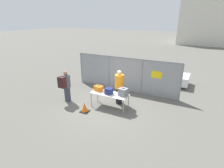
% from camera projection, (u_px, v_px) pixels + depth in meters
% --- Properties ---
extents(ground_plane, '(120.00, 120.00, 0.00)m').
position_uv_depth(ground_plane, '(106.00, 105.00, 9.16)').
color(ground_plane, '#605E56').
extents(fence_section, '(6.65, 0.07, 2.11)m').
position_uv_depth(fence_section, '(125.00, 73.00, 10.73)').
color(fence_section, gray).
rests_on(fence_section, ground_plane).
extents(inspection_table, '(1.92, 0.74, 0.77)m').
position_uv_depth(inspection_table, '(110.00, 95.00, 8.71)').
color(inspection_table, silver).
rests_on(inspection_table, ground_plane).
extents(suitcase_orange, '(0.47, 0.37, 0.28)m').
position_uv_depth(suitcase_orange, '(99.00, 88.00, 8.99)').
color(suitcase_orange, orange).
rests_on(suitcase_orange, inspection_table).
extents(suitcase_navy, '(0.37, 0.36, 0.33)m').
position_uv_depth(suitcase_navy, '(109.00, 91.00, 8.59)').
color(suitcase_navy, navy).
rests_on(suitcase_navy, inspection_table).
extents(suitcase_grey, '(0.46, 0.42, 0.39)m').
position_uv_depth(suitcase_grey, '(123.00, 92.00, 8.41)').
color(suitcase_grey, slate).
rests_on(suitcase_grey, inspection_table).
extents(traveler_hooded, '(0.43, 0.66, 1.73)m').
position_uv_depth(traveler_hooded, '(66.00, 85.00, 9.28)').
color(traveler_hooded, '#383D4C').
rests_on(traveler_hooded, ground_plane).
extents(security_worker_near, '(0.45, 0.45, 1.83)m').
position_uv_depth(security_worker_near, '(119.00, 87.00, 9.08)').
color(security_worker_near, black).
rests_on(security_worker_near, ground_plane).
extents(utility_trailer, '(4.51, 2.31, 0.72)m').
position_uv_depth(utility_trailer, '(162.00, 77.00, 12.27)').
color(utility_trailer, white).
rests_on(utility_trailer, ground_plane).
extents(distant_hangar, '(12.85, 12.40, 7.55)m').
position_uv_depth(distant_hangar, '(221.00, 21.00, 31.20)').
color(distant_hangar, beige).
rests_on(distant_hangar, ground_plane).
extents(traffic_cone, '(0.40, 0.40, 0.50)m').
position_uv_depth(traffic_cone, '(85.00, 107.00, 8.47)').
color(traffic_cone, black).
rests_on(traffic_cone, ground_plane).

